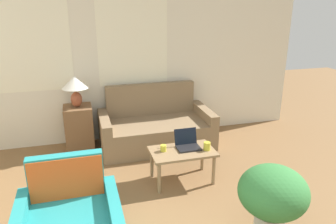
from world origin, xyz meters
name	(u,v)px	position (x,y,z in m)	size (l,w,h in m)	color
wall_back	(91,61)	(0.00, 4.01, 1.31)	(6.92, 0.06, 2.60)	silver
couch	(155,128)	(0.89, 3.55, 0.27)	(1.72, 0.89, 0.92)	#846B4C
side_table	(79,128)	(-0.27, 3.70, 0.34)	(0.41, 0.41, 0.69)	brown
table_lamp	(75,85)	(-0.27, 3.70, 1.02)	(0.39, 0.39, 0.47)	brown
coffee_table	(182,155)	(0.95, 2.37, 0.37)	(0.80, 0.49, 0.42)	#8E704C
laptop	(187,144)	(1.04, 2.44, 0.48)	(0.29, 0.26, 0.22)	black
cup_navy	(163,148)	(0.72, 2.42, 0.46)	(0.08, 0.08, 0.08)	gold
cup_yellow	(207,146)	(1.25, 2.30, 0.48)	(0.09, 0.09, 0.10)	gold
potted_plant	(273,195)	(1.44, 1.13, 0.47)	(0.65, 0.65, 0.76)	#BCB2A3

